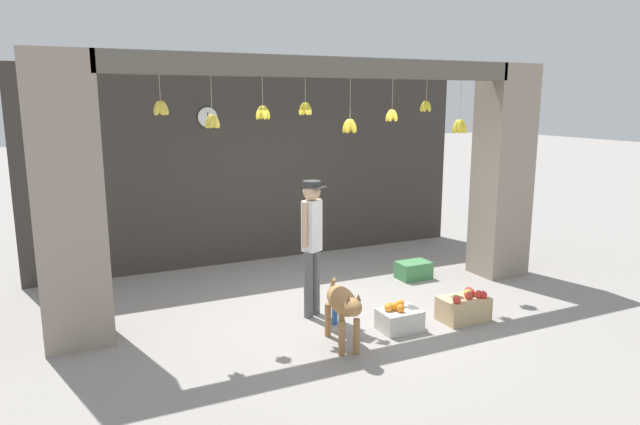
{
  "coord_description": "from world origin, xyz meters",
  "views": [
    {
      "loc": [
        -3.1,
        -6.14,
        2.63
      ],
      "look_at": [
        0.0,
        0.38,
        1.18
      ],
      "focal_mm": 32.0,
      "sensor_mm": 36.0,
      "label": 1
    }
  ],
  "objects_px": {
    "shopkeeper": "(312,237)",
    "fruit_crate_apples": "(464,307)",
    "fruit_crate_oranges": "(399,318)",
    "wall_clock": "(208,117)",
    "produce_box_green": "(414,270)",
    "water_bottle": "(335,316)",
    "dog": "(343,304)"
  },
  "relations": [
    {
      "from": "fruit_crate_apples",
      "to": "produce_box_green",
      "type": "height_order",
      "value": "fruit_crate_apples"
    },
    {
      "from": "shopkeeper",
      "to": "fruit_crate_oranges",
      "type": "distance_m",
      "value": 1.39
    },
    {
      "from": "fruit_crate_oranges",
      "to": "wall_clock",
      "type": "distance_m",
      "value": 4.3
    },
    {
      "from": "fruit_crate_apples",
      "to": "water_bottle",
      "type": "relative_size",
      "value": 2.58
    },
    {
      "from": "dog",
      "to": "fruit_crate_apples",
      "type": "relative_size",
      "value": 1.68
    },
    {
      "from": "fruit_crate_oranges",
      "to": "wall_clock",
      "type": "relative_size",
      "value": 1.49
    },
    {
      "from": "shopkeeper",
      "to": "dog",
      "type": "bearing_deg",
      "value": 58.06
    },
    {
      "from": "produce_box_green",
      "to": "wall_clock",
      "type": "height_order",
      "value": "wall_clock"
    },
    {
      "from": "fruit_crate_oranges",
      "to": "wall_clock",
      "type": "xyz_separation_m",
      "value": [
        -1.26,
        3.46,
        2.21
      ]
    },
    {
      "from": "shopkeeper",
      "to": "fruit_crate_apples",
      "type": "distance_m",
      "value": 2.02
    },
    {
      "from": "shopkeeper",
      "to": "wall_clock",
      "type": "bearing_deg",
      "value": -106.05
    },
    {
      "from": "fruit_crate_oranges",
      "to": "wall_clock",
      "type": "bearing_deg",
      "value": 110.0
    },
    {
      "from": "shopkeeper",
      "to": "fruit_crate_apples",
      "type": "xyz_separation_m",
      "value": [
        1.59,
        -0.92,
        -0.83
      ]
    },
    {
      "from": "shopkeeper",
      "to": "produce_box_green",
      "type": "height_order",
      "value": "shopkeeper"
    },
    {
      "from": "shopkeeper",
      "to": "fruit_crate_apples",
      "type": "height_order",
      "value": "shopkeeper"
    },
    {
      "from": "fruit_crate_apples",
      "to": "wall_clock",
      "type": "height_order",
      "value": "wall_clock"
    },
    {
      "from": "water_bottle",
      "to": "wall_clock",
      "type": "distance_m",
      "value": 3.8
    },
    {
      "from": "wall_clock",
      "to": "water_bottle",
      "type": "bearing_deg",
      "value": -77.34
    },
    {
      "from": "shopkeeper",
      "to": "produce_box_green",
      "type": "relative_size",
      "value": 3.46
    },
    {
      "from": "water_bottle",
      "to": "wall_clock",
      "type": "bearing_deg",
      "value": 102.66
    },
    {
      "from": "fruit_crate_apples",
      "to": "produce_box_green",
      "type": "distance_m",
      "value": 1.67
    },
    {
      "from": "wall_clock",
      "to": "fruit_crate_apples",
      "type": "bearing_deg",
      "value": -59.01
    },
    {
      "from": "fruit_crate_oranges",
      "to": "fruit_crate_apples",
      "type": "xyz_separation_m",
      "value": [
        0.87,
        -0.09,
        0.02
      ]
    },
    {
      "from": "fruit_crate_apples",
      "to": "wall_clock",
      "type": "bearing_deg",
      "value": 120.99
    },
    {
      "from": "produce_box_green",
      "to": "fruit_crate_oranges",
      "type": "bearing_deg",
      "value": -129.4
    },
    {
      "from": "dog",
      "to": "shopkeeper",
      "type": "distance_m",
      "value": 1.09
    },
    {
      "from": "shopkeeper",
      "to": "water_bottle",
      "type": "height_order",
      "value": "shopkeeper"
    },
    {
      "from": "shopkeeper",
      "to": "wall_clock",
      "type": "xyz_separation_m",
      "value": [
        -0.54,
        2.63,
        1.36
      ]
    },
    {
      "from": "fruit_crate_oranges",
      "to": "dog",
      "type": "bearing_deg",
      "value": -171.68
    },
    {
      "from": "shopkeeper",
      "to": "fruit_crate_oranges",
      "type": "bearing_deg",
      "value": 102.97
    },
    {
      "from": "shopkeeper",
      "to": "produce_box_green",
      "type": "xyz_separation_m",
      "value": [
        1.98,
        0.7,
        -0.87
      ]
    },
    {
      "from": "dog",
      "to": "shopkeeper",
      "type": "bearing_deg",
      "value": -174.46
    }
  ]
}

